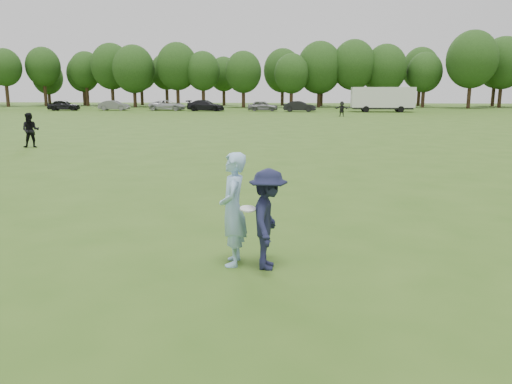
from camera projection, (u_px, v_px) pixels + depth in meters
The scene contains 14 objects.
ground at pixel (276, 263), 8.80m from camera, with size 200.00×200.00×0.00m, color #335518.
thrower at pixel (233, 209), 8.55m from camera, with size 0.72×0.47×1.96m, color #98C4EC.
defender at pixel (268, 219), 8.38m from camera, with size 1.11×0.64×1.72m, color #191C38.
player_far_a at pixel (31, 130), 25.73m from camera, with size 0.87×0.68×1.80m, color black.
player_far_d at pixel (342, 109), 54.69m from camera, with size 1.53×0.49×1.65m, color black.
car_a at pixel (64, 105), 69.19m from camera, with size 1.72×4.29×1.46m, color black.
car_b at pixel (114, 105), 69.70m from camera, with size 1.46×4.18×1.38m, color slate.
car_c at pixel (168, 105), 69.65m from camera, with size 2.35×5.10×1.42m, color #B9BBBF.
car_d at pixel (206, 106), 67.88m from camera, with size 2.08×5.11×1.48m, color black.
car_e at pixel (263, 106), 67.67m from camera, with size 1.65×4.10×1.40m, color slate.
car_f at pixel (300, 106), 65.78m from camera, with size 1.47×4.22×1.39m, color black.
disc_in_play at pixel (248, 209), 8.29m from camera, with size 0.30×0.29×0.08m.
cargo_trailer at pixel (382, 98), 64.94m from camera, with size 9.00×2.75×3.20m.
treeline at pixel (319, 68), 82.22m from camera, with size 130.35×18.39×11.74m.
Camera 1 is at (0.43, -8.36, 3.01)m, focal length 35.00 mm.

